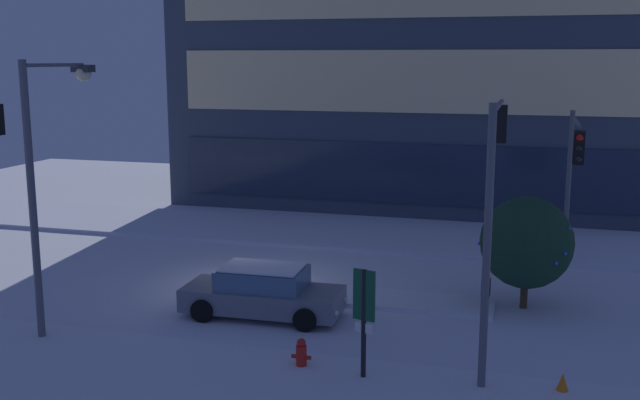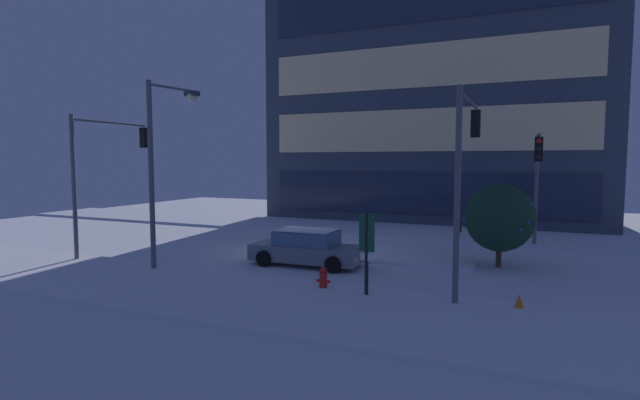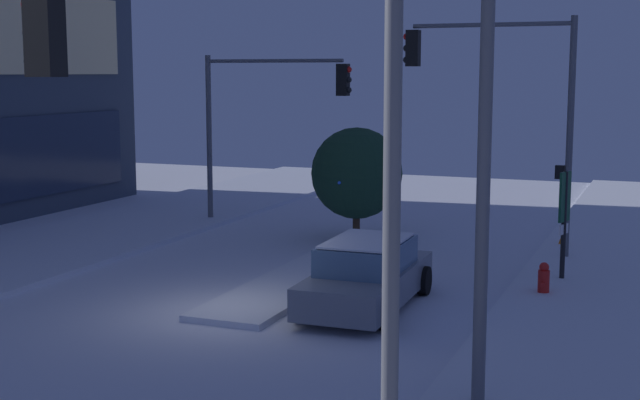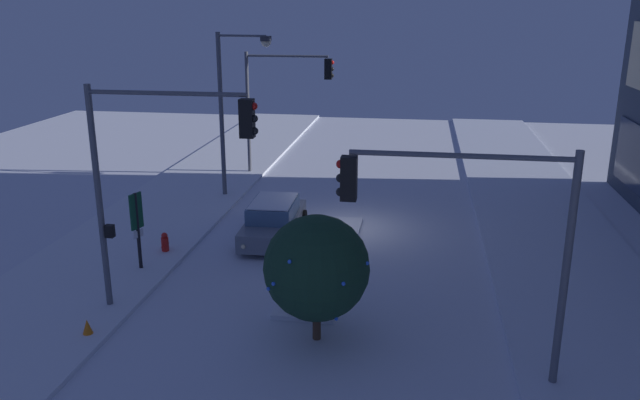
% 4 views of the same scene
% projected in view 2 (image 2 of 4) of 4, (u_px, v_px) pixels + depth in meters
% --- Properties ---
extents(ground, '(52.00, 52.00, 0.00)m').
position_uv_depth(ground, '(302.00, 252.00, 22.93)').
color(ground, silver).
extents(curb_strip_near, '(52.00, 5.20, 0.14)m').
position_uv_depth(curb_strip_near, '(198.00, 290.00, 15.81)').
color(curb_strip_near, silver).
rests_on(curb_strip_near, ground).
extents(curb_strip_far, '(52.00, 5.20, 0.14)m').
position_uv_depth(curb_strip_far, '(356.00, 229.00, 30.03)').
color(curb_strip_far, silver).
rests_on(curb_strip_far, ground).
extents(median_strip, '(9.00, 1.80, 0.14)m').
position_uv_depth(median_strip, '(369.00, 257.00, 21.22)').
color(median_strip, silver).
rests_on(median_strip, ground).
extents(office_tower_main, '(23.86, 12.75, 25.53)m').
position_uv_depth(office_tower_main, '(439.00, 53.00, 37.46)').
color(office_tower_main, '#384251').
rests_on(office_tower_main, ground).
extents(car_near, '(4.76, 2.11, 1.49)m').
position_uv_depth(car_near, '(307.00, 248.00, 19.91)').
color(car_near, slate).
rests_on(car_near, ground).
extents(traffic_light_corner_near_left, '(0.32, 4.52, 6.28)m').
position_uv_depth(traffic_light_corner_near_left, '(106.00, 160.00, 21.85)').
color(traffic_light_corner_near_left, '#565960').
rests_on(traffic_light_corner_near_left, ground).
extents(traffic_light_corner_near_right, '(0.32, 4.69, 6.50)m').
position_uv_depth(traffic_light_corner_near_right, '(466.00, 157.00, 15.44)').
color(traffic_light_corner_near_right, '#565960').
rests_on(traffic_light_corner_near_right, ground).
extents(traffic_light_corner_far_right, '(0.32, 5.19, 5.60)m').
position_uv_depth(traffic_light_corner_far_right, '(537.00, 169.00, 22.00)').
color(traffic_light_corner_far_right, '#565960').
rests_on(traffic_light_corner_far_right, ground).
extents(street_lamp_arched, '(0.66, 2.51, 7.39)m').
position_uv_depth(street_lamp_arched, '(165.00, 148.00, 19.01)').
color(street_lamp_arched, '#565960').
rests_on(street_lamp_arched, ground).
extents(fire_hydrant, '(0.48, 0.26, 0.82)m').
position_uv_depth(fire_hydrant, '(323.00, 280.00, 15.90)').
color(fire_hydrant, red).
rests_on(fire_hydrant, ground).
extents(parking_info_sign, '(0.54, 0.21, 2.71)m').
position_uv_depth(parking_info_sign, '(367.00, 245.00, 14.96)').
color(parking_info_sign, black).
rests_on(parking_info_sign, ground).
extents(decorated_tree_median, '(2.81, 2.75, 3.41)m').
position_uv_depth(decorated_tree_median, '(500.00, 218.00, 19.43)').
color(decorated_tree_median, '#473323').
rests_on(decorated_tree_median, ground).
extents(construction_cone, '(0.36, 0.36, 0.55)m').
position_uv_depth(construction_cone, '(519.00, 303.00, 13.73)').
color(construction_cone, orange).
rests_on(construction_cone, ground).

